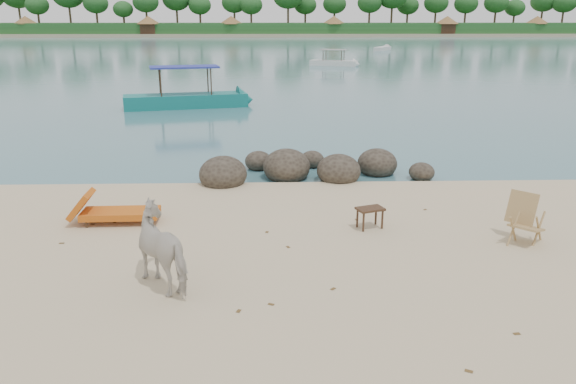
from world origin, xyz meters
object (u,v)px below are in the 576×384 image
(lounge_chair, at_px, (120,210))
(deck_chair, at_px, (527,222))
(boat_near, at_px, (185,73))
(boulders, at_px, (302,169))
(side_table, at_px, (370,219))
(cow, at_px, (167,249))

(lounge_chair, height_order, deck_chair, deck_chair)
(lounge_chair, distance_m, deck_chair, 8.21)
(deck_chair, distance_m, boat_near, 20.23)
(boulders, relative_size, deck_chair, 6.81)
(side_table, height_order, boat_near, boat_near)
(cow, bearing_deg, boulders, -152.85)
(deck_chair, bearing_deg, boulders, 173.68)
(cow, distance_m, lounge_chair, 3.32)
(side_table, bearing_deg, boat_near, 90.28)
(cow, relative_size, deck_chair, 1.63)
(side_table, relative_size, boat_near, 0.08)
(boat_near, bearing_deg, boulders, -81.94)
(side_table, xyz_separation_m, boat_near, (-6.20, 17.16, 1.41))
(boulders, relative_size, cow, 4.17)
(boulders, height_order, side_table, boulders)
(side_table, bearing_deg, boulders, 86.12)
(deck_chair, height_order, boat_near, boat_near)
(cow, xyz_separation_m, lounge_chair, (-1.51, 2.93, -0.35))
(boulders, bearing_deg, lounge_chair, -138.33)
(cow, height_order, deck_chair, cow)
(lounge_chair, relative_size, boat_near, 0.30)
(boat_near, bearing_deg, lounge_chair, -99.73)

